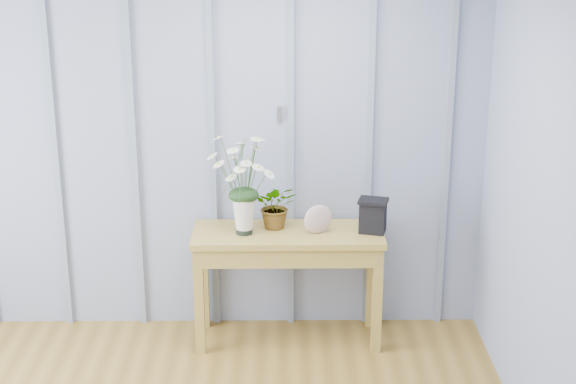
{
  "coord_description": "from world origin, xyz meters",
  "views": [
    {
      "loc": [
        0.68,
        -3.17,
        2.77
      ],
      "look_at": [
        0.73,
        1.94,
        1.03
      ],
      "focal_mm": 55.0,
      "sensor_mm": 36.0,
      "label": 1
    }
  ],
  "objects_px": {
    "sideboard": "(288,248)",
    "felt_disc_vessel": "(318,219)",
    "daisy_vase": "(243,171)",
    "carved_box": "(373,215)"
  },
  "relations": [
    {
      "from": "daisy_vase",
      "to": "carved_box",
      "type": "relative_size",
      "value": 3.0
    },
    {
      "from": "sideboard",
      "to": "carved_box",
      "type": "relative_size",
      "value": 5.52
    },
    {
      "from": "sideboard",
      "to": "felt_disc_vessel",
      "type": "distance_m",
      "value": 0.28
    },
    {
      "from": "daisy_vase",
      "to": "felt_disc_vessel",
      "type": "relative_size",
      "value": 3.47
    },
    {
      "from": "carved_box",
      "to": "sideboard",
      "type": "bearing_deg",
      "value": 178.58
    },
    {
      "from": "daisy_vase",
      "to": "carved_box",
      "type": "xyz_separation_m",
      "value": [
        0.8,
        0.01,
        -0.3
      ]
    },
    {
      "from": "sideboard",
      "to": "carved_box",
      "type": "distance_m",
      "value": 0.58
    },
    {
      "from": "felt_disc_vessel",
      "to": "carved_box",
      "type": "relative_size",
      "value": 0.87
    },
    {
      "from": "daisy_vase",
      "to": "felt_disc_vessel",
      "type": "distance_m",
      "value": 0.56
    },
    {
      "from": "felt_disc_vessel",
      "to": "daisy_vase",
      "type": "bearing_deg",
      "value": 158.23
    }
  ]
}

